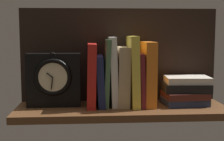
{
  "coord_description": "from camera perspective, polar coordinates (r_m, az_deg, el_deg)",
  "views": [
    {
      "loc": [
        -11.77,
        -116.04,
        27.0
      ],
      "look_at": [
        -3.46,
        2.93,
        13.0
      ],
      "focal_mm": 52.44,
      "sensor_mm": 36.0,
      "label": 1
    }
  ],
  "objects": [
    {
      "name": "ground_plane",
      "position": [
        1.2,
        1.76,
        -6.92
      ],
      "size": [
        76.54,
        25.19,
        2.5
      ],
      "primitive_type": "cube",
      "color": "brown"
    },
    {
      "name": "back_panel",
      "position": [
        1.29,
        1.26,
        2.73
      ],
      "size": [
        76.54,
        1.2,
        36.16
      ],
      "primitive_type": "cube",
      "color": "black",
      "rests_on": "ground_plane"
    },
    {
      "name": "book_red_requiem",
      "position": [
        1.2,
        -3.57,
        -0.77
      ],
      "size": [
        3.66,
        16.44,
        22.94
      ],
      "primitive_type": "cube",
      "rotation": [
        0.0,
        0.02,
        0.0
      ],
      "color": "red",
      "rests_on": "ground_plane"
    },
    {
      "name": "book_navy_bierce",
      "position": [
        1.2,
        -2.06,
        -1.8
      ],
      "size": [
        3.49,
        14.55,
        18.57
      ],
      "primitive_type": "cube",
      "rotation": [
        0.0,
        -0.05,
        0.0
      ],
      "color": "#192147",
      "rests_on": "ground_plane"
    },
    {
      "name": "book_green_romantic",
      "position": [
        1.2,
        -0.9,
        -0.4
      ],
      "size": [
        2.73,
        13.48,
        24.39
      ],
      "primitive_type": "cube",
      "rotation": [
        0.0,
        0.04,
        0.0
      ],
      "color": "#476B44",
      "rests_on": "ground_plane"
    },
    {
      "name": "book_white_catcher",
      "position": [
        1.2,
        0.22,
        -0.18
      ],
      "size": [
        3.31,
        12.44,
        25.3
      ],
      "primitive_type": "cube",
      "rotation": [
        0.0,
        -0.04,
        0.0
      ],
      "color": "silver",
      "rests_on": "ground_plane"
    },
    {
      "name": "book_tan_shortstories",
      "position": [
        1.21,
        1.92,
        -1.01
      ],
      "size": [
        4.47,
        13.77,
        21.72
      ],
      "primitive_type": "cube",
      "rotation": [
        0.0,
        0.02,
        0.0
      ],
      "color": "tan",
      "rests_on": "ground_plane"
    },
    {
      "name": "book_yellow_seinlanguage",
      "position": [
        1.21,
        3.7,
        -0.07
      ],
      "size": [
        3.49,
        16.94,
        25.64
      ],
      "primitive_type": "cube",
      "rotation": [
        0.0,
        -0.03,
        0.0
      ],
      "color": "gold",
      "rests_on": "ground_plane"
    },
    {
      "name": "book_maroon_dawkins",
      "position": [
        1.22,
        4.87,
        -1.51
      ],
      "size": [
        2.24,
        16.39,
        19.42
      ],
      "primitive_type": "cube",
      "rotation": [
        0.0,
        -0.03,
        0.0
      ],
      "color": "maroon",
      "rests_on": "ground_plane"
    },
    {
      "name": "book_orange_pandolfini",
      "position": [
        1.22,
        6.3,
        -0.53
      ],
      "size": [
        4.01,
        15.63,
        23.5
      ],
      "primitive_type": "cube",
      "rotation": [
        0.0,
        -0.0,
        0.0
      ],
      "color": "orange",
      "rests_on": "ground_plane"
    },
    {
      "name": "framed_clock",
      "position": [
        1.21,
        -10.12,
        -1.55
      ],
      "size": [
        19.4,
        7.02,
        20.07
      ],
      "color": "black",
      "rests_on": "ground_plane"
    },
    {
      "name": "book_stack_side",
      "position": [
        1.26,
        12.67,
        -3.43
      ],
      "size": [
        17.9,
        14.19,
        10.48
      ],
      "color": "#232D4C",
      "rests_on": "ground_plane"
    }
  ]
}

